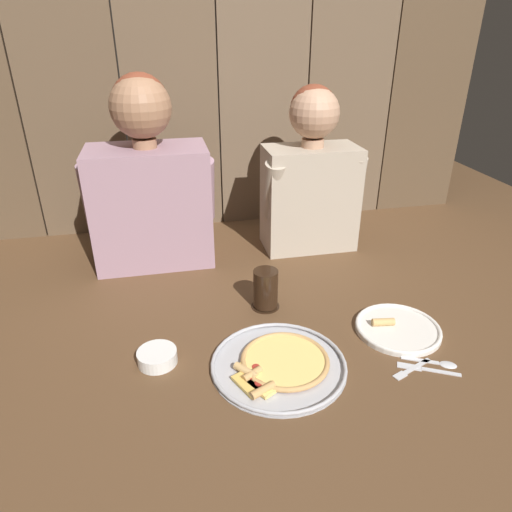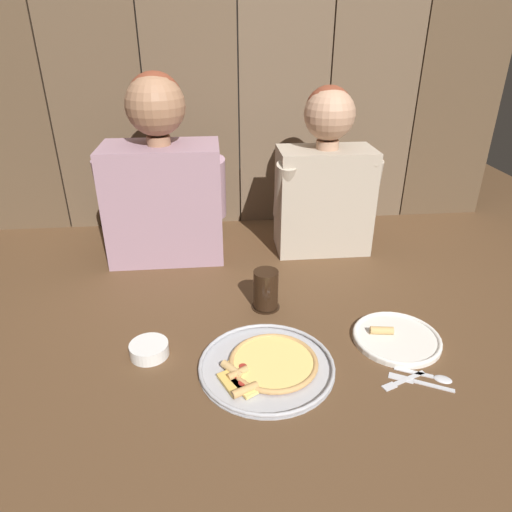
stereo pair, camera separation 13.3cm
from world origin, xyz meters
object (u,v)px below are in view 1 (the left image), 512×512
(pizza_tray, at_px, (280,364))
(drinking_glass, at_px, (266,289))
(diner_left, at_px, (149,183))
(diner_right, at_px, (311,176))
(dinner_plate, at_px, (398,328))
(dipping_bowl, at_px, (157,356))

(pizza_tray, height_order, drinking_glass, drinking_glass)
(diner_left, xyz_separation_m, diner_right, (0.59, -0.00, -0.01))
(dinner_plate, bearing_deg, pizza_tray, -167.96)
(pizza_tray, distance_m, dipping_bowl, 0.32)
(pizza_tray, bearing_deg, dinner_plate, 12.04)
(pizza_tray, distance_m, diner_left, 0.79)
(pizza_tray, xyz_separation_m, dipping_bowl, (-0.31, 0.08, 0.01))
(dinner_plate, relative_size, drinking_glass, 1.92)
(dinner_plate, xyz_separation_m, diner_left, (-0.66, 0.60, 0.29))
(diner_right, bearing_deg, pizza_tray, -113.17)
(drinking_glass, xyz_separation_m, dipping_bowl, (-0.33, -0.20, -0.04))
(dinner_plate, xyz_separation_m, diner_right, (-0.08, 0.60, 0.27))
(dinner_plate, relative_size, diner_left, 0.37)
(drinking_glass, distance_m, diner_right, 0.52)
(dipping_bowl, bearing_deg, dinner_plate, -0.30)
(pizza_tray, distance_m, drinking_glass, 0.29)
(pizza_tray, relative_size, diner_right, 0.58)
(drinking_glass, height_order, diner_left, diner_left)
(pizza_tray, bearing_deg, diner_right, 66.83)
(pizza_tray, height_order, dinner_plate, dinner_plate)
(diner_left, bearing_deg, drinking_glass, -50.96)
(dinner_plate, xyz_separation_m, dipping_bowl, (-0.67, 0.00, 0.01))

